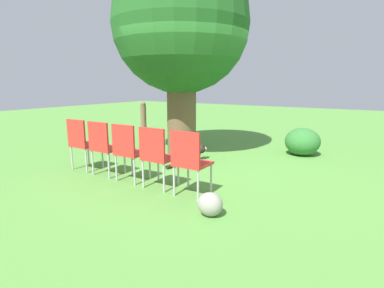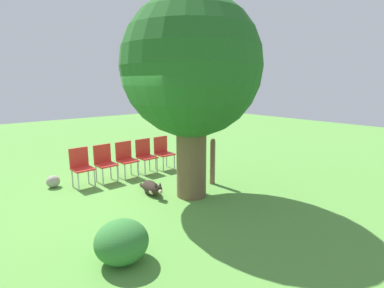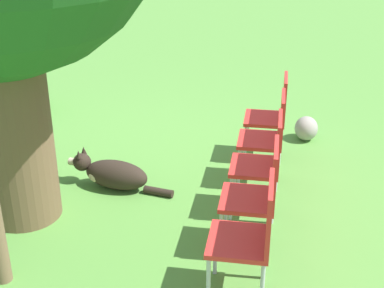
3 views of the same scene
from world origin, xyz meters
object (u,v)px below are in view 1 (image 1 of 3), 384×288
red_chair_2 (129,149)px  fence_post (144,126)px  red_chair_3 (104,145)px  red_chair_0 (189,159)px  red_chair_4 (82,141)px  red_chair_1 (157,154)px  oak_tree (181,27)px  dog (190,155)px

red_chair_2 → fence_post: bearing=34.7°
red_chair_2 → red_chair_3: same height
red_chair_0 → red_chair_4: bearing=87.8°
red_chair_1 → red_chair_4: bearing=87.8°
red_chair_2 → oak_tree: bearing=10.7°
oak_tree → fence_post: 2.27m
fence_post → red_chair_0: bearing=-126.8°
fence_post → red_chair_0: fence_post is taller
oak_tree → red_chair_2: 2.99m
fence_post → oak_tree: bearing=-73.9°
oak_tree → red_chair_3: size_ratio=4.51×
red_chair_0 → red_chair_3: (0.03, 1.71, 0.00)m
red_chair_3 → dog: bearing=-28.5°
fence_post → red_chair_1: 2.62m
oak_tree → red_chair_2: bearing=-168.1°
red_chair_1 → red_chair_3: (0.02, 1.14, 0.00)m
dog → red_chair_2: red_chair_2 is taller
dog → red_chair_2: size_ratio=1.20×
red_chair_2 → red_chair_1: bearing=-92.2°
fence_post → red_chair_2: 2.24m
fence_post → red_chair_4: bearing=-174.5°
fence_post → red_chair_3: (-1.80, -0.74, -0.04)m
red_chair_3 → red_chair_4: 0.57m
oak_tree → red_chair_4: 3.03m
red_chair_0 → red_chair_3: 1.71m
dog → red_chair_3: size_ratio=1.20×
red_chair_2 → red_chair_4: (0.02, 1.14, 0.00)m
red_chair_4 → red_chair_1: bearing=-92.2°
red_chair_0 → red_chair_1: bearing=87.8°
fence_post → dog: bearing=-103.2°
fence_post → red_chair_1: fence_post is taller
fence_post → red_chair_0: 3.06m
oak_tree → red_chair_1: 3.13m
red_chair_1 → red_chair_4: size_ratio=1.00×
red_chair_3 → red_chair_1: bearing=-92.2°
dog → fence_post: (0.35, 1.49, 0.42)m
dog → red_chair_0: (-1.48, -0.96, 0.38)m
red_chair_2 → red_chair_4: 1.14m
red_chair_0 → red_chair_3: same height
dog → red_chair_2: 1.52m
oak_tree → red_chair_2: (-2.07, -0.44, -2.12)m
red_chair_0 → red_chair_4: (0.04, 2.28, 0.00)m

